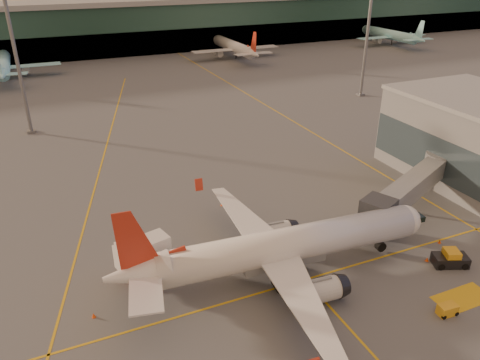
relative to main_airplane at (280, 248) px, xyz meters
name	(u,v)px	position (x,y,z in m)	size (l,w,h in m)	color
ground	(287,324)	(-2.84, -6.87, -3.49)	(600.00, 600.00, 0.00)	#4C4F54
taxi_markings	(118,162)	(-10.16, 37.62, -3.48)	(100.12, 173.00, 0.01)	gold
terminal	(83,29)	(-2.84, 134.92, 5.27)	(400.00, 20.00, 17.60)	#19382D
gate_building	(473,136)	(39.09, 11.06, 2.81)	(18.40, 22.40, 12.60)	slate
mast_west_near	(16,55)	(-22.84, 59.13, 11.37)	(2.40, 2.40, 25.60)	slate
mast_east_near	(368,33)	(52.16, 55.13, 11.37)	(2.40, 2.40, 25.60)	slate
distant_aircraft_row	(21,76)	(-23.84, 111.13, -3.49)	(290.00, 34.00, 13.00)	#96EBFC
main_airplane	(280,248)	(0.00, 0.00, 0.00)	(35.59, 32.09, 10.74)	silver
jet_bridge	(416,184)	(23.38, 5.60, 0.22)	(21.82, 12.13, 5.48)	slate
catering_truck	(144,256)	(-13.17, 5.80, -1.03)	(6.00, 3.72, 4.33)	red
gpu_cart	(447,310)	(11.86, -11.96, -2.95)	(1.94, 1.24, 1.09)	gold
pushback_tug	(450,259)	(18.24, -6.10, -2.71)	(4.18, 3.23, 1.91)	black
cone_nose	(440,241)	(20.55, -2.33, -3.26)	(0.38, 0.38, 0.48)	#F24A0C
cone_tail	(94,315)	(-19.28, 1.34, -3.25)	(0.38, 0.38, 0.48)	#F24A0C
cone_wing_left	(222,204)	(0.12, 16.87, -3.26)	(0.38, 0.38, 0.48)	#F24A0C
cone_fwd	(427,259)	(16.49, -4.52, -3.25)	(0.38, 0.38, 0.49)	#F24A0C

